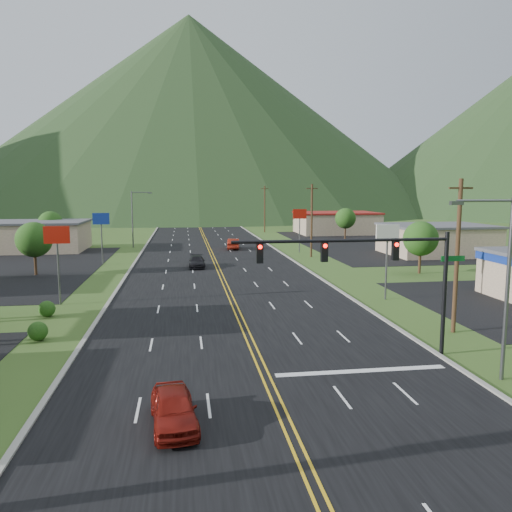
{
  "coord_description": "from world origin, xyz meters",
  "views": [
    {
      "loc": [
        -3.93,
        -11.62,
        9.35
      ],
      "look_at": [
        1.25,
        23.96,
        4.5
      ],
      "focal_mm": 35.0,
      "sensor_mm": 36.0,
      "label": 1
    }
  ],
  "objects": [
    {
      "name": "traffic_signal",
      "position": [
        6.48,
        14.0,
        5.33
      ],
      "size": [
        13.1,
        0.43,
        7.0
      ],
      "color": "black",
      "rests_on": "ground"
    },
    {
      "name": "streetlight_east",
      "position": [
        11.18,
        10.0,
        5.18
      ],
      "size": [
        3.28,
        0.25,
        9.0
      ],
      "color": "#59595E",
      "rests_on": "ground"
    },
    {
      "name": "streetlight_west",
      "position": [
        -11.68,
        70.0,
        5.18
      ],
      "size": [
        3.28,
        0.25,
        9.0
      ],
      "color": "#59595E",
      "rests_on": "ground"
    },
    {
      "name": "building_west_far",
      "position": [
        -28.0,
        68.0,
        2.26
      ],
      "size": [
        18.4,
        11.4,
        4.5
      ],
      "color": "#D1B091",
      "rests_on": "ground"
    },
    {
      "name": "building_east_mid",
      "position": [
        32.0,
        55.0,
        2.16
      ],
      "size": [
        14.4,
        11.4,
        4.3
      ],
      "color": "#D1B091",
      "rests_on": "ground"
    },
    {
      "name": "building_east_far",
      "position": [
        28.0,
        90.0,
        2.26
      ],
      "size": [
        16.4,
        12.4,
        4.5
      ],
      "color": "#D1B091",
      "rests_on": "ground"
    },
    {
      "name": "pole_sign_west_a",
      "position": [
        -14.0,
        30.0,
        5.05
      ],
      "size": [
        2.0,
        0.18,
        6.4
      ],
      "color": "#59595E",
      "rests_on": "ground"
    },
    {
      "name": "pole_sign_west_b",
      "position": [
        -14.0,
        52.0,
        5.05
      ],
      "size": [
        2.0,
        0.18,
        6.4
      ],
      "color": "#59595E",
      "rests_on": "ground"
    },
    {
      "name": "pole_sign_east_a",
      "position": [
        13.0,
        28.0,
        5.05
      ],
      "size": [
        2.0,
        0.18,
        6.4
      ],
      "color": "#59595E",
      "rests_on": "ground"
    },
    {
      "name": "pole_sign_east_b",
      "position": [
        13.0,
        60.0,
        5.05
      ],
      "size": [
        2.0,
        0.18,
        6.4
      ],
      "color": "#59595E",
      "rests_on": "ground"
    },
    {
      "name": "tree_west_a",
      "position": [
        -20.0,
        45.0,
        3.89
      ],
      "size": [
        3.84,
        3.84,
        5.82
      ],
      "color": "#382314",
      "rests_on": "ground"
    },
    {
      "name": "tree_west_b",
      "position": [
        -25.0,
        72.0,
        3.89
      ],
      "size": [
        3.84,
        3.84,
        5.82
      ],
      "color": "#382314",
      "rests_on": "ground"
    },
    {
      "name": "tree_east_a",
      "position": [
        22.0,
        40.0,
        3.89
      ],
      "size": [
        3.84,
        3.84,
        5.82
      ],
      "color": "#382314",
      "rests_on": "ground"
    },
    {
      "name": "tree_east_b",
      "position": [
        26.0,
        78.0,
        3.89
      ],
      "size": [
        3.84,
        3.84,
        5.82
      ],
      "color": "#382314",
      "rests_on": "ground"
    },
    {
      "name": "utility_pole_a",
      "position": [
        13.5,
        18.0,
        5.13
      ],
      "size": [
        1.6,
        0.28,
        10.0
      ],
      "color": "#382314",
      "rests_on": "ground"
    },
    {
      "name": "utility_pole_b",
      "position": [
        13.5,
        55.0,
        5.13
      ],
      "size": [
        1.6,
        0.28,
        10.0
      ],
      "color": "#382314",
      "rests_on": "ground"
    },
    {
      "name": "utility_pole_c",
      "position": [
        13.5,
        95.0,
        5.13
      ],
      "size": [
        1.6,
        0.28,
        10.0
      ],
      "color": "#382314",
      "rests_on": "ground"
    },
    {
      "name": "utility_pole_d",
      "position": [
        13.5,
        135.0,
        5.13
      ],
      "size": [
        1.6,
        0.28,
        10.0
      ],
      "color": "#382314",
      "rests_on": "ground"
    },
    {
      "name": "mountain_n",
      "position": [
        0.0,
        220.0,
        42.5
      ],
      "size": [
        220.0,
        220.0,
        85.0
      ],
      "primitive_type": "cone",
      "color": "#223618",
      "rests_on": "ground"
    },
    {
      "name": "car_red_near",
      "position": [
        -4.45,
        7.32,
        0.73
      ],
      "size": [
        2.15,
        4.42,
        1.45
      ],
      "primitive_type": "imported",
      "rotation": [
        0.0,
        0.0,
        0.1
      ],
      "color": "maroon",
      "rests_on": "ground"
    },
    {
      "name": "car_dark_mid",
      "position": [
        -2.43,
        47.68,
        0.67
      ],
      "size": [
        1.9,
        4.63,
        1.34
      ],
      "primitive_type": "imported",
      "rotation": [
        0.0,
        0.0,
        -0.0
      ],
      "color": "black",
      "rests_on": "ground"
    },
    {
      "name": "car_red_far",
      "position": [
        3.73,
        65.26,
        0.82
      ],
      "size": [
        2.38,
        5.14,
        1.63
      ],
      "primitive_type": "imported",
      "rotation": [
        0.0,
        0.0,
        3.01
      ],
      "color": "maroon",
      "rests_on": "ground"
    }
  ]
}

